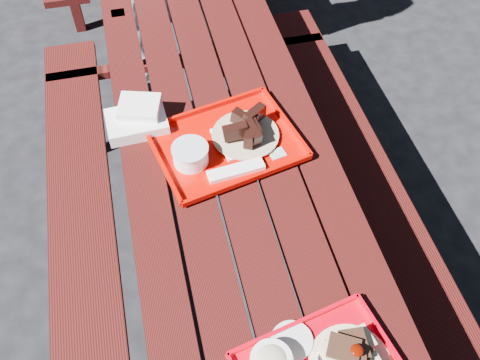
# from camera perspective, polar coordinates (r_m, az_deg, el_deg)

# --- Properties ---
(ground) EXTENTS (60.00, 60.00, 0.00)m
(ground) POSITION_cam_1_polar(r_m,az_deg,el_deg) (2.48, -0.81, -9.07)
(ground) COLOR black
(ground) RESTS_ON ground
(picnic_table_near) EXTENTS (1.41, 2.40, 0.75)m
(picnic_table_near) POSITION_cam_1_polar(r_m,az_deg,el_deg) (2.01, -0.99, -1.30)
(picnic_table_near) COLOR #420D0C
(picnic_table_near) RESTS_ON ground
(far_tray) EXTENTS (0.56, 0.48, 0.08)m
(far_tray) POSITION_cam_1_polar(r_m,az_deg,el_deg) (1.88, -1.64, 3.88)
(far_tray) COLOR #CC0700
(far_tray) RESTS_ON picnic_table_near
(white_cloth) EXTENTS (0.22, 0.19, 0.09)m
(white_cloth) POSITION_cam_1_polar(r_m,az_deg,el_deg) (1.98, -10.87, 6.49)
(white_cloth) COLOR white
(white_cloth) RESTS_ON picnic_table_near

